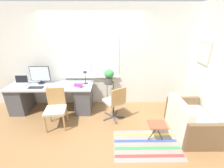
% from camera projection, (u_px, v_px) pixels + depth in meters
% --- Properties ---
extents(ground_plane, '(14.00, 14.00, 0.00)m').
position_uv_depth(ground_plane, '(91.00, 117.00, 3.82)').
color(ground_plane, olive).
extents(wall_back_with_window, '(9.00, 0.12, 2.70)m').
position_uv_depth(wall_back_with_window, '(92.00, 58.00, 4.03)').
color(wall_back_with_window, silver).
rests_on(wall_back_with_window, ground_plane).
extents(wall_right_with_picture, '(0.08, 9.00, 2.70)m').
position_uv_depth(wall_right_with_picture, '(210.00, 65.00, 3.34)').
color(wall_right_with_picture, silver).
rests_on(wall_right_with_picture, ground_plane).
extents(desk, '(2.16, 0.71, 0.74)m').
position_uv_depth(desk, '(52.00, 97.00, 3.99)').
color(desk, '#9EA3A8').
rests_on(desk, ground_plane).
extents(laptop, '(0.35, 0.24, 0.23)m').
position_uv_depth(laptop, '(21.00, 83.00, 3.89)').
color(laptop, '#B7B7BC').
rests_on(laptop, desk).
extents(monitor, '(0.51, 0.17, 0.47)m').
position_uv_depth(monitor, '(40.00, 75.00, 3.90)').
color(monitor, black).
rests_on(monitor, desk).
extents(keyboard, '(0.35, 0.13, 0.02)m').
position_uv_depth(keyboard, '(36.00, 87.00, 3.71)').
color(keyboard, black).
rests_on(keyboard, desk).
extents(mouse, '(0.04, 0.07, 0.04)m').
position_uv_depth(mouse, '(47.00, 87.00, 3.71)').
color(mouse, silver).
rests_on(mouse, desk).
extents(desk_lamp, '(0.12, 0.12, 0.35)m').
position_uv_depth(desk_lamp, '(85.00, 75.00, 3.88)').
color(desk_lamp, '#2D2D33').
rests_on(desk_lamp, desk).
extents(book_stack, '(0.22, 0.18, 0.08)m').
position_uv_depth(book_stack, '(78.00, 85.00, 3.75)').
color(book_stack, yellow).
rests_on(book_stack, desk).
extents(desk_chair_wooden, '(0.50, 0.50, 0.88)m').
position_uv_depth(desk_chair_wooden, '(56.00, 107.00, 3.38)').
color(desk_chair_wooden, '#B2844C').
rests_on(desk_chair_wooden, ground_plane).
extents(office_chair_swivel, '(0.58, 0.59, 0.88)m').
position_uv_depth(office_chair_swivel, '(115.00, 102.00, 3.58)').
color(office_chair_swivel, '#47474C').
rests_on(office_chair_swivel, ground_plane).
extents(couch_loveseat, '(0.77, 1.12, 0.74)m').
position_uv_depth(couch_loveseat, '(190.00, 122.00, 3.21)').
color(couch_loveseat, silver).
rests_on(couch_loveseat, ground_plane).
extents(plant_stand, '(0.27, 0.27, 0.74)m').
position_uv_depth(plant_stand, '(109.00, 86.00, 4.08)').
color(plant_stand, '#333338').
rests_on(plant_stand, ground_plane).
extents(potted_plant, '(0.26, 0.26, 0.36)m').
position_uv_depth(potted_plant, '(109.00, 75.00, 3.96)').
color(potted_plant, '#514C47').
rests_on(potted_plant, plant_stand).
extents(floor_rug_striped, '(1.29, 0.84, 0.01)m').
position_uv_depth(floor_rug_striped, '(146.00, 144.00, 2.96)').
color(floor_rug_striped, gray).
rests_on(floor_rug_striped, ground_plane).
extents(folding_stool, '(0.34, 0.29, 0.40)m').
position_uv_depth(folding_stool, '(157.00, 126.00, 2.95)').
color(folding_stool, '#B24C33').
rests_on(folding_stool, ground_plane).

